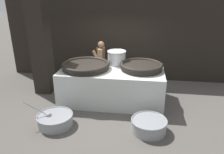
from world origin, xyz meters
TOP-DOWN VIEW (x-y plane):
  - ground_plane at (0.00, 0.00)m, footprint 60.00×60.00m
  - back_wall at (0.00, 2.08)m, footprint 8.86×0.24m
  - support_pillar at (-2.39, 0.36)m, footprint 0.55×0.55m
  - hearth_platform at (0.00, 0.00)m, footprint 3.12×1.63m
  - giant_wok_near at (-0.80, -0.08)m, footprint 1.46×1.46m
  - giant_wok_far at (0.88, 0.08)m, footprint 1.28×1.28m
  - stock_pot at (0.08, 0.50)m, footprint 0.61×0.61m
  - cook at (-0.55, 1.15)m, footprint 0.39×0.60m
  - prep_bowl_vegetables at (-1.26, -1.62)m, footprint 1.20×0.93m
  - prep_bowl_meat at (1.14, -1.56)m, footprint 0.89×0.89m

SIDE VIEW (x-z plane):
  - ground_plane at x=0.00m, z-range 0.00..0.00m
  - prep_bowl_vegetables at x=-1.26m, z-range -0.18..0.52m
  - prep_bowl_meat at x=1.14m, z-range 0.02..0.35m
  - hearth_platform at x=0.00m, z-range 0.00..1.05m
  - cook at x=-0.55m, z-range 0.07..1.71m
  - giant_wok_near at x=-0.80m, z-range 1.05..1.24m
  - giant_wok_far at x=0.88m, z-range 1.05..1.25m
  - stock_pot at x=0.08m, z-range 1.06..1.50m
  - back_wall at x=0.00m, z-range 0.00..3.27m
  - support_pillar at x=-2.39m, z-range 0.00..3.27m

